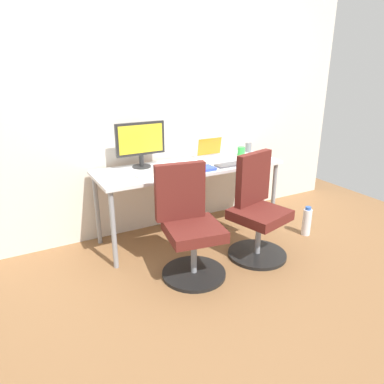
# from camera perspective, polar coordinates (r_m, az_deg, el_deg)

# --- Properties ---
(ground_plane) EXTENTS (5.28, 5.28, 0.00)m
(ground_plane) POSITION_cam_1_polar(r_m,az_deg,el_deg) (3.82, -0.36, -6.61)
(ground_plane) COLOR brown
(back_wall) EXTENTS (4.40, 0.04, 2.60)m
(back_wall) POSITION_cam_1_polar(r_m,az_deg,el_deg) (3.79, -3.30, 13.71)
(back_wall) COLOR silver
(back_wall) RESTS_ON ground
(desk) EXTENTS (1.85, 0.62, 0.75)m
(desk) POSITION_cam_1_polar(r_m,az_deg,el_deg) (3.57, -0.39, 3.17)
(desk) COLOR silver
(desk) RESTS_ON ground
(office_chair_left) EXTENTS (0.54, 0.54, 0.94)m
(office_chair_left) POSITION_cam_1_polar(r_m,az_deg,el_deg) (2.99, -0.45, -5.55)
(office_chair_left) COLOR black
(office_chair_left) RESTS_ON ground
(office_chair_right) EXTENTS (0.54, 0.54, 0.94)m
(office_chair_right) POSITION_cam_1_polar(r_m,az_deg,el_deg) (3.35, 10.18, -2.99)
(office_chair_right) COLOR black
(office_chair_right) RESTS_ON ground
(water_bottle_on_floor) EXTENTS (0.09, 0.09, 0.31)m
(water_bottle_on_floor) POSITION_cam_1_polar(r_m,az_deg,el_deg) (3.94, 17.62, -4.45)
(water_bottle_on_floor) COLOR white
(water_bottle_on_floor) RESTS_ON ground
(desktop_monitor) EXTENTS (0.48, 0.18, 0.43)m
(desktop_monitor) POSITION_cam_1_polar(r_m,az_deg,el_deg) (3.47, -8.11, 7.87)
(desktop_monitor) COLOR #262626
(desktop_monitor) RESTS_ON desk
(open_laptop) EXTENTS (0.31, 0.26, 0.23)m
(open_laptop) POSITION_cam_1_polar(r_m,az_deg,el_deg) (3.78, 3.31, 5.98)
(open_laptop) COLOR silver
(open_laptop) RESTS_ON desk
(keyboard_by_monitor) EXTENTS (0.34, 0.12, 0.02)m
(keyboard_by_monitor) POSITION_cam_1_polar(r_m,az_deg,el_deg) (3.26, -5.93, 2.80)
(keyboard_by_monitor) COLOR silver
(keyboard_by_monitor) RESTS_ON desk
(keyboard_by_laptop) EXTENTS (0.34, 0.12, 0.02)m
(keyboard_by_laptop) POSITION_cam_1_polar(r_m,az_deg,el_deg) (3.58, 6.27, 4.35)
(keyboard_by_laptop) COLOR #515156
(keyboard_by_laptop) RESTS_ON desk
(mouse_by_monitor) EXTENTS (0.06, 0.10, 0.03)m
(mouse_by_monitor) POSITION_cam_1_polar(r_m,az_deg,el_deg) (3.26, -1.16, 3.05)
(mouse_by_monitor) COLOR #B7B7B7
(mouse_by_monitor) RESTS_ON desk
(mouse_by_laptop) EXTENTS (0.06, 0.10, 0.03)m
(mouse_by_laptop) POSITION_cam_1_polar(r_m,az_deg,el_deg) (3.73, 10.78, 4.86)
(mouse_by_laptop) COLOR silver
(mouse_by_laptop) RESTS_ON desk
(coffee_mug) EXTENTS (0.08, 0.08, 0.09)m
(coffee_mug) POSITION_cam_1_polar(r_m,az_deg,el_deg) (3.97, 7.75, 6.39)
(coffee_mug) COLOR green
(coffee_mug) RESTS_ON desk
(pen_cup) EXTENTS (0.07, 0.07, 0.10)m
(pen_cup) POSITION_cam_1_polar(r_m,az_deg,el_deg) (4.14, 8.86, 6.98)
(pen_cup) COLOR slate
(pen_cup) RESTS_ON desk
(notebook) EXTENTS (0.21, 0.15, 0.03)m
(notebook) POSITION_cam_1_polar(r_m,az_deg,el_deg) (3.40, 1.77, 3.68)
(notebook) COLOR blue
(notebook) RESTS_ON desk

